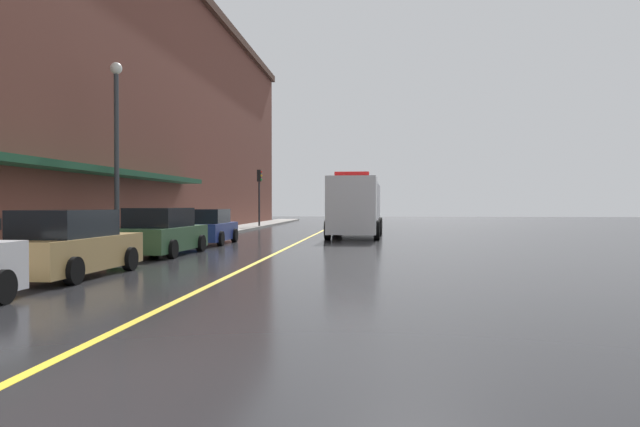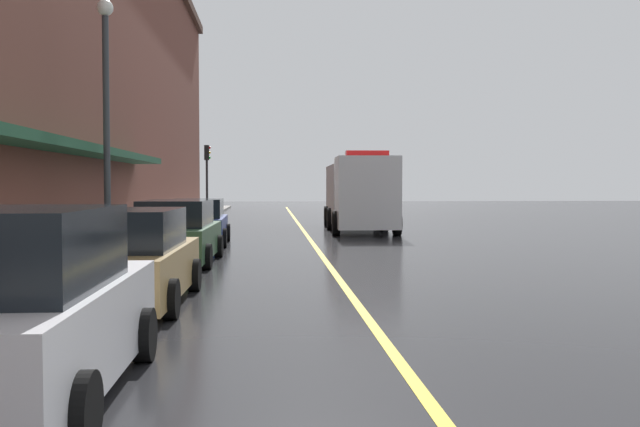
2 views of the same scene
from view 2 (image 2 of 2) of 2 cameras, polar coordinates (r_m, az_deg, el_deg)
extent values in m
plane|color=#232326|center=(29.23, -1.09, -1.74)|extent=(112.00, 112.00, 0.00)
cube|color=gray|center=(29.55, -13.19, -1.61)|extent=(2.40, 70.00, 0.15)
cube|color=gold|center=(29.23, -1.09, -1.73)|extent=(0.16, 70.00, 0.01)
cube|color=#19472D|center=(20.82, -18.97, 4.99)|extent=(1.20, 22.40, 0.24)
cube|color=silver|center=(7.59, -22.96, -8.94)|extent=(1.84, 4.55, 0.94)
cube|color=black|center=(7.26, -23.66, -2.64)|extent=(1.66, 2.50, 0.77)
cylinder|color=black|center=(8.77, -14.04, -9.49)|extent=(0.22, 0.64, 0.64)
cylinder|color=black|center=(6.10, -18.79, -14.85)|extent=(0.22, 0.64, 0.64)
cube|color=#A5844C|center=(12.86, -14.84, -4.49)|extent=(1.83, 4.73, 0.83)
cube|color=black|center=(12.56, -15.10, -1.21)|extent=(1.61, 2.62, 0.68)
cylinder|color=black|center=(14.49, -17.06, -4.81)|extent=(0.23, 0.64, 0.64)
cylinder|color=black|center=(14.17, -10.12, -4.91)|extent=(0.23, 0.64, 0.64)
cylinder|color=black|center=(11.72, -20.54, -6.56)|extent=(0.23, 0.64, 0.64)
cylinder|color=black|center=(11.31, -11.96, -6.78)|extent=(0.23, 0.64, 0.64)
cube|color=#2D5133|center=(19.22, -11.40, -2.19)|extent=(1.98, 4.79, 0.83)
cube|color=black|center=(18.94, -11.53, 0.03)|extent=(1.74, 2.65, 0.68)
cylinder|color=black|center=(20.85, -13.32, -2.60)|extent=(0.24, 0.65, 0.64)
cylinder|color=black|center=(20.58, -8.19, -2.62)|extent=(0.24, 0.65, 0.64)
cylinder|color=black|center=(17.98, -15.07, -3.41)|extent=(0.24, 0.65, 0.64)
cylinder|color=black|center=(17.67, -9.12, -3.45)|extent=(0.24, 0.65, 0.64)
cube|color=navy|center=(25.05, -9.83, -1.17)|extent=(1.93, 4.30, 0.78)
cube|color=black|center=(24.80, -9.88, 0.43)|extent=(1.72, 2.37, 0.64)
cylinder|color=black|center=(26.48, -11.62, -1.53)|extent=(0.23, 0.64, 0.64)
cylinder|color=black|center=(26.32, -7.51, -1.52)|extent=(0.23, 0.64, 0.64)
cylinder|color=black|center=(23.85, -12.37, -1.96)|extent=(0.23, 0.64, 0.64)
cylinder|color=black|center=(23.68, -7.81, -1.96)|extent=(0.23, 0.64, 0.64)
cube|color=silver|center=(28.82, 3.81, 1.70)|extent=(2.56, 2.63, 2.92)
cube|color=silver|center=(33.56, 2.91, 1.60)|extent=(2.65, 6.29, 2.69)
cube|color=red|center=(28.85, 3.82, 4.84)|extent=(1.76, 0.65, 0.24)
cylinder|color=black|center=(29.12, 6.24, -0.78)|extent=(0.33, 1.01, 1.00)
cylinder|color=black|center=(28.84, 1.30, -0.80)|extent=(0.33, 1.01, 1.00)
cylinder|color=black|center=(32.97, 5.21, -0.41)|extent=(0.33, 1.01, 1.00)
cylinder|color=black|center=(32.72, 0.84, -0.42)|extent=(0.33, 1.01, 1.00)
cylinder|color=black|center=(35.46, 4.66, -0.21)|extent=(0.33, 1.01, 1.00)
cylinder|color=black|center=(35.23, 0.59, -0.22)|extent=(0.33, 1.01, 1.00)
cylinder|color=#4C4C51|center=(11.19, -24.10, -5.20)|extent=(0.07, 0.07, 1.05)
cube|color=black|center=(11.13, -24.16, -1.80)|extent=(0.14, 0.18, 0.28)
cylinder|color=#4C4C51|center=(12.41, -22.06, -4.44)|extent=(0.07, 0.07, 1.05)
cube|color=black|center=(12.35, -22.11, -1.37)|extent=(0.14, 0.18, 0.28)
cylinder|color=#33383D|center=(20.14, -16.86, 5.96)|extent=(0.18, 0.18, 6.50)
sphere|color=white|center=(20.65, -16.98, 15.61)|extent=(0.44, 0.44, 0.44)
cylinder|color=#232326|center=(43.19, -9.12, 2.03)|extent=(0.14, 0.14, 3.40)
cube|color=black|center=(43.23, -9.14, 4.88)|extent=(0.28, 0.36, 0.90)
sphere|color=red|center=(43.23, -8.93, 5.28)|extent=(0.16, 0.16, 0.16)
sphere|color=gold|center=(43.22, -8.93, 4.88)|extent=(0.16, 0.16, 0.16)
sphere|color=green|center=(43.21, -8.92, 4.48)|extent=(0.16, 0.16, 0.16)
camera|label=1|loc=(5.53, 102.79, -3.60)|focal=33.25mm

